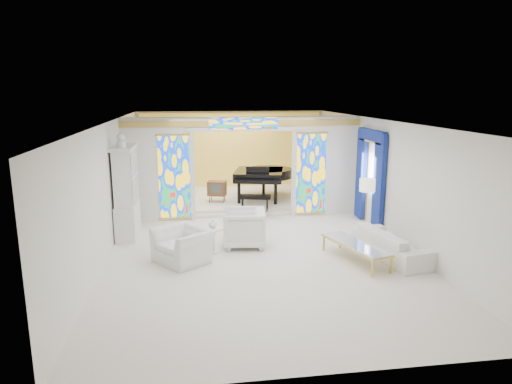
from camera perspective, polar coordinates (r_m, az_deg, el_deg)
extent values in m
plane|color=silver|center=(11.95, -0.40, -5.67)|extent=(12.00, 12.00, 0.00)
cube|color=white|center=(11.38, -0.42, 8.84)|extent=(7.00, 12.00, 0.02)
cube|color=silver|center=(17.46, -3.09, 5.14)|extent=(7.00, 0.02, 3.00)
cube|color=silver|center=(5.91, 7.61, -9.71)|extent=(7.00, 0.02, 3.00)
cube|color=silver|center=(11.64, -17.75, 0.87)|extent=(0.02, 12.00, 3.00)
cube|color=silver|center=(12.53, 15.67, 1.79)|extent=(0.02, 12.00, 3.00)
cube|color=silver|center=(13.47, -12.19, 2.70)|extent=(2.00, 0.18, 3.00)
cube|color=silver|center=(14.03, 8.65, 3.22)|extent=(2.00, 0.18, 3.00)
cube|color=silver|center=(13.37, -1.59, 8.52)|extent=(3.00, 0.18, 0.40)
cube|color=silver|center=(13.37, -7.90, 1.92)|extent=(0.12, 0.06, 2.60)
cube|color=silver|center=(13.71, 4.74, 2.26)|extent=(0.12, 0.06, 2.60)
cube|color=silver|center=(13.29, -1.54, 7.84)|extent=(3.24, 0.06, 0.12)
cube|color=tan|center=(13.27, -1.54, 8.57)|extent=(7.00, 0.05, 0.18)
cube|color=gold|center=(13.37, -10.17, 1.84)|extent=(0.90, 0.04, 2.40)
cube|color=gold|center=(13.83, 6.89, 2.30)|extent=(0.90, 0.04, 2.40)
cube|color=gold|center=(13.26, -1.54, 8.57)|extent=(2.00, 0.04, 0.34)
cube|color=silver|center=(15.85, -2.41, -0.79)|extent=(6.80, 3.80, 0.18)
cube|color=#E3BF4F|center=(17.34, -3.05, 5.09)|extent=(6.70, 0.10, 2.90)
cylinder|color=gold|center=(15.40, -1.71, 8.10)|extent=(0.48, 0.48, 0.30)
cube|color=navy|center=(12.56, 15.12, 1.15)|extent=(0.12, 0.55, 2.60)
cube|color=navy|center=(13.74, 13.01, 2.21)|extent=(0.12, 0.55, 2.60)
cube|color=navy|center=(12.98, 14.30, 6.91)|extent=(0.14, 1.70, 0.30)
cube|color=#E5C050|center=(13.00, 14.26, 6.17)|extent=(0.12, 1.50, 0.06)
cube|color=silver|center=(12.41, -15.71, -3.29)|extent=(0.50, 1.40, 0.90)
cube|color=silver|center=(12.16, -16.03, 1.94)|extent=(0.44, 1.30, 1.40)
cube|color=silver|center=(12.13, -14.95, 1.98)|extent=(0.01, 1.20, 1.30)
cube|color=silver|center=(12.05, -16.24, 5.40)|extent=(0.56, 1.46, 0.08)
cylinder|color=white|center=(11.69, -16.50, 5.77)|extent=(0.22, 0.22, 0.16)
sphere|color=white|center=(11.68, -16.55, 6.55)|extent=(0.20, 0.20, 0.20)
imported|color=white|center=(10.32, -9.08, -6.60)|extent=(1.51, 1.53, 0.75)
imported|color=silver|center=(11.16, -1.50, -4.50)|extent=(1.12, 1.10, 0.92)
imported|color=white|center=(10.93, 16.61, -6.19)|extent=(1.25, 2.32, 0.64)
cylinder|color=silver|center=(10.75, -5.43, -4.60)|extent=(0.62, 0.62, 0.03)
cylinder|color=silver|center=(10.83, -5.40, -6.05)|extent=(0.10, 0.10, 0.56)
cylinder|color=silver|center=(10.92, -5.37, -7.42)|extent=(0.41, 0.41, 0.03)
imported|color=white|center=(10.71, -5.44, -3.99)|extent=(0.21, 0.21, 0.20)
cube|color=silver|center=(10.42, 12.33, -6.39)|extent=(1.08, 1.94, 0.04)
cube|color=gold|center=(10.43, 12.32, -6.49)|extent=(1.12, 1.98, 0.03)
cube|color=gold|center=(9.71, 14.35, -9.25)|extent=(0.05, 0.05, 0.38)
cube|color=gold|center=(10.01, 16.51, -8.71)|extent=(0.05, 0.05, 0.38)
cube|color=gold|center=(11.03, 8.46, -6.33)|extent=(0.05, 0.05, 0.38)
cube|color=gold|center=(11.30, 10.51, -5.95)|extent=(0.05, 0.05, 0.38)
cylinder|color=gold|center=(12.05, 13.40, -5.79)|extent=(0.29, 0.29, 0.03)
cylinder|color=gold|center=(11.85, 13.57, -2.51)|extent=(0.03, 0.03, 1.46)
cylinder|color=white|center=(11.70, 13.75, 0.84)|extent=(0.42, 0.42, 0.31)
cube|color=black|center=(15.25, 0.39, 2.17)|extent=(1.89, 1.97, 0.30)
cylinder|color=black|center=(15.60, 1.67, 2.39)|extent=(1.85, 1.85, 0.30)
cube|color=black|center=(14.31, 0.08, 1.31)|extent=(1.48, 0.64, 0.11)
cube|color=silver|center=(14.23, 0.05, 1.33)|extent=(1.33, 0.41, 0.03)
cube|color=black|center=(14.63, 0.20, 2.67)|extent=(0.74, 0.20, 0.27)
cube|color=black|center=(13.76, -0.15, -0.60)|extent=(1.02, 0.58, 0.09)
cylinder|color=black|center=(14.67, -2.15, -0.17)|extent=(0.13, 0.13, 0.66)
cylinder|color=black|center=(14.58, 2.46, -0.26)|extent=(0.13, 0.13, 0.66)
cylinder|color=black|center=(15.96, 0.95, 0.87)|extent=(0.13, 0.13, 0.66)
cube|color=brown|center=(14.96, -4.89, 0.47)|extent=(0.67, 0.53, 0.47)
cube|color=#393E3B|center=(14.77, -5.05, 0.42)|extent=(0.37, 0.12, 0.30)
cone|color=brown|center=(14.95, -5.83, -0.89)|extent=(0.04, 0.04, 0.21)
cone|color=brown|center=(14.86, -4.13, -0.94)|extent=(0.04, 0.04, 0.21)
cone|color=brown|center=(15.22, -5.60, -0.65)|extent=(0.04, 0.04, 0.21)
cone|color=brown|center=(15.13, -3.92, -0.70)|extent=(0.04, 0.04, 0.21)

